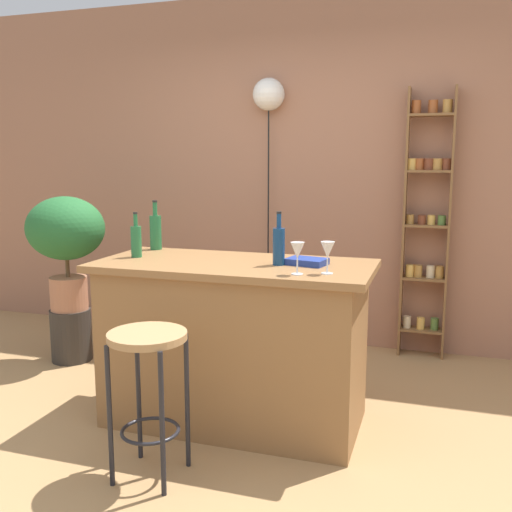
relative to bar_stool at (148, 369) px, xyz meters
The scene contains 14 objects.
ground 0.69m from the bar_stool, 65.20° to the left, with size 12.00×12.00×0.00m, color #A37A4C.
back_wall 2.50m from the bar_stool, 85.60° to the left, with size 6.40×0.10×2.80m, color #9E6B51.
kitchen_counter 0.72m from the bar_stool, 75.37° to the left, with size 1.55×0.73×0.94m.
bar_stool is the anchor object (origin of this frame).
spice_shelf 2.55m from the bar_stool, 61.91° to the left, with size 0.34×0.14×2.03m.
plant_stool 1.89m from the bar_stool, 136.61° to the left, with size 0.30×0.30×0.40m, color #2D2823.
potted_plant 1.90m from the bar_stool, 136.61° to the left, with size 0.59×0.53×0.85m.
bottle_spirits_clear 1.20m from the bar_stool, 114.95° to the left, with size 0.07×0.07×0.31m.
bottle_wine_red 0.94m from the bar_stool, 122.15° to the left, with size 0.06×0.06×0.27m.
bottle_sauce_amber 0.96m from the bar_stool, 57.35° to the left, with size 0.07×0.07×0.29m.
wine_glass_left 1.05m from the bar_stool, 35.54° to the left, with size 0.07×0.07×0.16m.
wine_glass_center 0.92m from the bar_stool, 37.76° to the left, with size 0.07×0.07×0.16m.
cookbook 1.03m from the bar_stool, 51.83° to the left, with size 0.21×0.15×0.04m, color navy.
pendant_globe_light 2.67m from the bar_stool, 91.99° to the left, with size 0.26×0.26×2.15m.
Camera 1 is at (1.09, -2.69, 1.51)m, focal length 40.44 mm.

